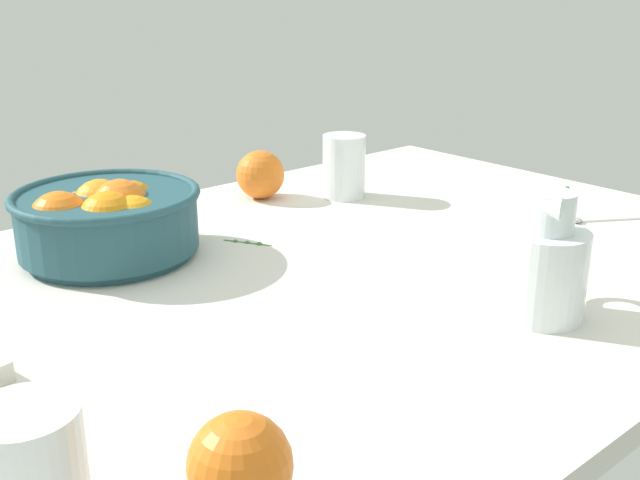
{
  "coord_description": "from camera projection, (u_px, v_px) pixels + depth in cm",
  "views": [
    {
      "loc": [
        -59.75,
        -72.28,
        38.65
      ],
      "look_at": [
        0.88,
        -3.27,
        6.26
      ],
      "focal_mm": 42.71,
      "sensor_mm": 36.0,
      "label": 1
    }
  ],
  "objects": [
    {
      "name": "fruit_bowl",
      "position": [
        107.0,
        219.0,
        1.07
      ],
      "size": [
        26.44,
        26.44,
        11.34
      ],
      "color": "#234C56",
      "rests_on": "ground_plane"
    },
    {
      "name": "second_glass",
      "position": [
        344.0,
        170.0,
        1.37
      ],
      "size": [
        7.73,
        7.73,
        11.32
      ],
      "color": "white",
      "rests_on": "ground_plane"
    },
    {
      "name": "loose_orange_1",
      "position": [
        240.0,
        465.0,
        0.57
      ],
      "size": [
        8.05,
        8.05,
        8.05
      ],
      "primitive_type": "sphere",
      "color": "orange",
      "rests_on": "ground_plane"
    },
    {
      "name": "herb_sprig_0",
      "position": [
        249.0,
        242.0,
        1.15
      ],
      "size": [
        4.18,
        6.97,
        0.88
      ],
      "color": "#4A783D",
      "rests_on": "ground_plane"
    },
    {
      "name": "loose_orange_0",
      "position": [
        260.0,
        175.0,
        1.37
      ],
      "size": [
        8.66,
        8.66,
        8.66
      ],
      "primitive_type": "sphere",
      "color": "orange",
      "rests_on": "ground_plane"
    },
    {
      "name": "spoon",
      "position": [
        593.0,
        219.0,
        1.25
      ],
      "size": [
        14.04,
        9.49,
        1.0
      ],
      "color": "silver",
      "rests_on": "ground_plane"
    },
    {
      "name": "herb_sprig_1",
      "position": [
        564.0,
        189.0,
        1.43
      ],
      "size": [
        5.46,
        1.94,
        0.97
      ],
      "color": "#3F9146",
      "rests_on": "ground_plane"
    },
    {
      "name": "juice_pitcher",
      "position": [
        544.0,
        273.0,
        0.89
      ],
      "size": [
        13.45,
        9.8,
        16.0
      ],
      "color": "white",
      "rests_on": "ground_plane"
    },
    {
      "name": "ground_plane",
      "position": [
        299.0,
        290.0,
        1.02
      ],
      "size": [
        145.99,
        93.14,
        3.0
      ],
      "primitive_type": "cube",
      "color": "silver"
    }
  ]
}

